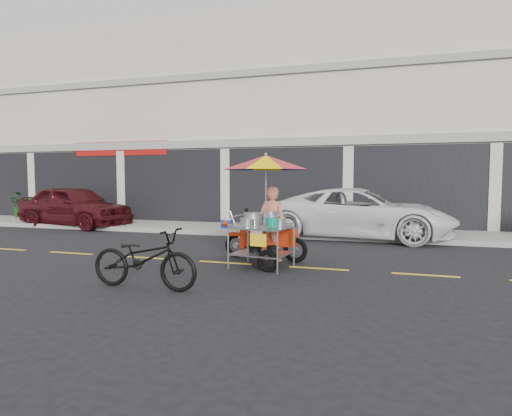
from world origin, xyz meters
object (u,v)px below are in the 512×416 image
(maroon_sedan, at_px, (75,206))
(white_pickup, at_px, (360,213))
(near_bicycle, at_px, (144,258))
(food_vendor_rig, at_px, (267,195))

(maroon_sedan, distance_m, white_pickup, 10.34)
(maroon_sedan, distance_m, near_bicycle, 10.20)
(white_pickup, xyz_separation_m, food_vendor_rig, (-1.63, -4.58, 0.70))
(maroon_sedan, height_order, food_vendor_rig, food_vendor_rig)
(white_pickup, relative_size, food_vendor_rig, 2.34)
(maroon_sedan, relative_size, near_bicycle, 2.39)
(white_pickup, bearing_deg, food_vendor_rig, 165.06)
(food_vendor_rig, bearing_deg, near_bicycle, -110.37)
(white_pickup, relative_size, near_bicycle, 2.87)
(maroon_sedan, bearing_deg, white_pickup, -81.29)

